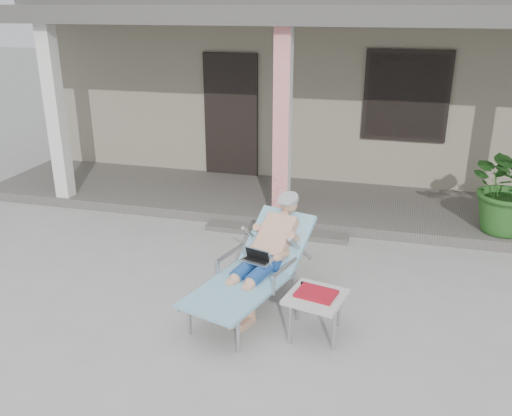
# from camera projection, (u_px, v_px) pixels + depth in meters

# --- Properties ---
(ground) EXTENTS (60.00, 60.00, 0.00)m
(ground) POSITION_uv_depth(u_px,v_px,m) (239.00, 299.00, 5.91)
(ground) COLOR #9E9E99
(ground) RESTS_ON ground
(house) EXTENTS (10.40, 5.40, 3.30)m
(house) POSITION_uv_depth(u_px,v_px,m) (327.00, 73.00, 11.18)
(house) COLOR gray
(house) RESTS_ON ground
(porch_deck) EXTENTS (10.00, 2.00, 0.15)m
(porch_deck) POSITION_uv_depth(u_px,v_px,m) (292.00, 202.00, 8.59)
(porch_deck) COLOR #605B56
(porch_deck) RESTS_ON ground
(porch_overhang) EXTENTS (10.00, 2.30, 2.85)m
(porch_overhang) POSITION_uv_depth(u_px,v_px,m) (296.00, 21.00, 7.58)
(porch_overhang) COLOR silver
(porch_overhang) RESTS_ON porch_deck
(porch_step) EXTENTS (2.00, 0.30, 0.07)m
(porch_step) POSITION_uv_depth(u_px,v_px,m) (276.00, 231.00, 7.56)
(porch_step) COLOR #605B56
(porch_step) RESTS_ON ground
(lounger) EXTENTS (1.12, 1.83, 1.15)m
(lounger) POSITION_uv_depth(u_px,v_px,m) (259.00, 243.00, 5.58)
(lounger) COLOR #B7B7BC
(lounger) RESTS_ON ground
(side_table) EXTENTS (0.62, 0.62, 0.47)m
(side_table) POSITION_uv_depth(u_px,v_px,m) (316.00, 299.00, 5.15)
(side_table) COLOR beige
(side_table) RESTS_ON ground
(potted_palm) EXTENTS (1.38, 1.28, 1.28)m
(potted_palm) POSITION_uv_depth(u_px,v_px,m) (512.00, 186.00, 7.08)
(potted_palm) COLOR #26591E
(potted_palm) RESTS_ON porch_deck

